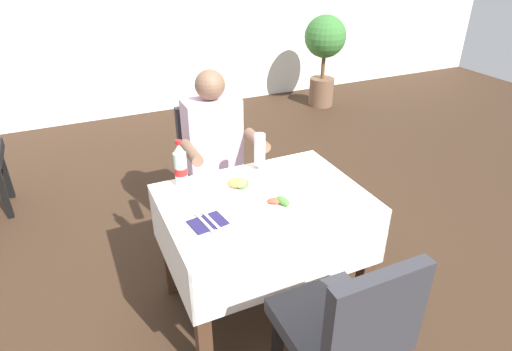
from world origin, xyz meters
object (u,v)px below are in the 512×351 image
chair_far_diner_seat (215,168)px  plate_near_camera (282,205)px  napkin_cutlery_set (208,222)px  seated_diner_far (216,154)px  potted_plant_corner (324,48)px  cola_bottle_primary (181,166)px  main_dining_table (264,225)px  beer_glass_left (260,151)px  chair_near_camera_side (345,328)px  plate_far_diner (241,185)px

chair_far_diner_seat → plate_near_camera: chair_far_diner_seat is taller
plate_near_camera → napkin_cutlery_set: (-0.39, 0.02, -0.01)m
seated_diner_far → napkin_cutlery_set: seated_diner_far is taller
chair_far_diner_seat → potted_plant_corner: bearing=43.5°
cola_bottle_primary → main_dining_table: bearing=-40.2°
chair_far_diner_seat → napkin_cutlery_set: chair_far_diner_seat is taller
chair_far_diner_seat → napkin_cutlery_set: bearing=-111.7°
beer_glass_left → potted_plant_corner: bearing=50.9°
seated_diner_far → cola_bottle_primary: 0.52m
main_dining_table → cola_bottle_primary: (-0.36, 0.30, 0.30)m
cola_bottle_primary → napkin_cutlery_set: cola_bottle_primary is taller
main_dining_table → cola_bottle_primary: 0.56m
plate_near_camera → beer_glass_left: 0.44m
chair_near_camera_side → seated_diner_far: bearing=91.0°
potted_plant_corner → plate_near_camera: bearing=-125.9°
seated_diner_far → plate_near_camera: (0.07, -0.80, 0.05)m
cola_bottle_primary → plate_near_camera: bearing=-47.1°
chair_far_diner_seat → plate_far_diner: bearing=-96.9°
chair_near_camera_side → potted_plant_corner: potted_plant_corner is taller
beer_glass_left → potted_plant_corner: 3.36m
plate_far_diner → beer_glass_left: bearing=41.2°
main_dining_table → chair_near_camera_side: bearing=-90.0°
beer_glass_left → napkin_cutlery_set: (-0.46, -0.40, -0.11)m
plate_far_diner → main_dining_table: bearing=-57.8°
main_dining_table → beer_glass_left: bearing=69.1°
main_dining_table → plate_far_diner: 0.25m
seated_diner_far → plate_far_diner: seated_diner_far is taller
chair_near_camera_side → cola_bottle_primary: bearing=108.4°
cola_bottle_primary → napkin_cutlery_set: (0.01, -0.41, -0.11)m
napkin_cutlery_set → potted_plant_corner: (2.58, 3.00, -0.02)m
main_dining_table → seated_diner_far: 0.69m
chair_far_diner_seat → potted_plant_corner: (2.23, 2.12, 0.19)m
chair_far_diner_seat → seated_diner_far: (-0.03, -0.11, 0.16)m
napkin_cutlery_set → beer_glass_left: bearing=40.6°
chair_far_diner_seat → beer_glass_left: 0.59m
chair_far_diner_seat → cola_bottle_primary: size_ratio=3.55×
seated_diner_far → napkin_cutlery_set: size_ratio=6.45×
chair_far_diner_seat → cola_bottle_primary: cola_bottle_primary is taller
plate_near_camera → cola_bottle_primary: 0.60m
napkin_cutlery_set → potted_plant_corner: potted_plant_corner is taller
chair_far_diner_seat → potted_plant_corner: potted_plant_corner is taller
seated_diner_far → main_dining_table: bearing=-87.7°
chair_near_camera_side → beer_glass_left: beer_glass_left is taller
chair_far_diner_seat → napkin_cutlery_set: size_ratio=4.96×
beer_glass_left → cola_bottle_primary: (-0.47, 0.01, 0.00)m
plate_near_camera → seated_diner_far: bearing=94.9°
chair_far_diner_seat → main_dining_table: bearing=-90.0°
chair_near_camera_side → potted_plant_corner: 4.30m
plate_far_diner → napkin_cutlery_set: bearing=-139.7°
plate_near_camera → chair_far_diner_seat: bearing=92.7°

